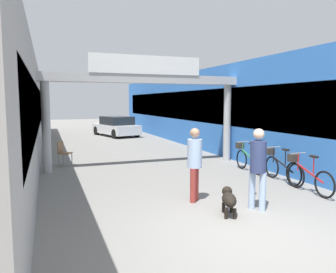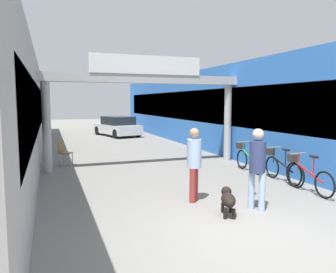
{
  "view_description": "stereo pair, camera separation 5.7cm",
  "coord_description": "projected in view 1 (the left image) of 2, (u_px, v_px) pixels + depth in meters",
  "views": [
    {
      "loc": [
        -3.33,
        -4.62,
        2.32
      ],
      "look_at": [
        0.0,
        4.32,
        1.3
      ],
      "focal_mm": 35.0,
      "sensor_mm": 36.0,
      "label": 1
    },
    {
      "loc": [
        -3.27,
        -4.64,
        2.32
      ],
      "look_at": [
        0.0,
        4.32,
        1.3
      ],
      "focal_mm": 35.0,
      "sensor_mm": 36.0,
      "label": 2
    }
  ],
  "objects": [
    {
      "name": "pedestrian_companion",
      "position": [
        195.0,
        160.0,
        7.57
      ],
      "size": [
        0.48,
        0.48,
        1.72
      ],
      "color": "#99332D",
      "rests_on": "ground_plane"
    },
    {
      "name": "parked_car_white",
      "position": [
        116.0,
        126.0,
        22.15
      ],
      "size": [
        2.71,
        4.31,
        1.33
      ],
      "color": "silver",
      "rests_on": "ground_plane"
    },
    {
      "name": "storefront_left",
      "position": [
        2.0,
        111.0,
        13.99
      ],
      "size": [
        3.0,
        26.0,
        3.83
      ],
      "color": "#9E9993",
      "rests_on": "ground_plane"
    },
    {
      "name": "bicycle_red_nearest",
      "position": [
        307.0,
        175.0,
        8.43
      ],
      "size": [
        0.46,
        1.69,
        0.98
      ],
      "color": "black",
      "rests_on": "ground_plane"
    },
    {
      "name": "pedestrian_with_dog",
      "position": [
        258.0,
        163.0,
        6.95
      ],
      "size": [
        0.47,
        0.47,
        1.76
      ],
      "color": "#A5BFE0",
      "rests_on": "ground_plane"
    },
    {
      "name": "arcade_sign_gateway",
      "position": [
        146.0,
        90.0,
        11.58
      ],
      "size": [
        7.4,
        0.47,
        3.91
      ],
      "color": "#B2B2B2",
      "rests_on": "ground_plane"
    },
    {
      "name": "storefront_right",
      "position": [
        214.0,
        109.0,
        17.52
      ],
      "size": [
        3.0,
        26.0,
        3.83
      ],
      "color": "blue",
      "rests_on": "ground_plane"
    },
    {
      "name": "cafe_chair_wood_nearer",
      "position": [
        63.0,
        151.0,
        11.81
      ],
      "size": [
        0.54,
        0.54,
        0.89
      ],
      "color": "gray",
      "rests_on": "ground_plane"
    },
    {
      "name": "ground_plane",
      "position": [
        254.0,
        235.0,
        5.71
      ],
      "size": [
        80.0,
        80.0,
        0.0
      ],
      "primitive_type": "plane",
      "color": "gray"
    },
    {
      "name": "bollard_post_metal",
      "position": [
        252.0,
        175.0,
        7.93
      ],
      "size": [
        0.1,
        0.1,
        1.07
      ],
      "color": "gray",
      "rests_on": "ground_plane"
    },
    {
      "name": "dog_on_leash",
      "position": [
        229.0,
        199.0,
        6.72
      ],
      "size": [
        0.51,
        0.76,
        0.53
      ],
      "color": "black",
      "rests_on": "ground_plane"
    },
    {
      "name": "bicycle_green_third",
      "position": [
        248.0,
        158.0,
        10.92
      ],
      "size": [
        0.46,
        1.69,
        0.98
      ],
      "color": "black",
      "rests_on": "ground_plane"
    },
    {
      "name": "bicycle_black_second",
      "position": [
        280.0,
        166.0,
        9.59
      ],
      "size": [
        0.46,
        1.69,
        0.98
      ],
      "color": "black",
      "rests_on": "ground_plane"
    }
  ]
}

